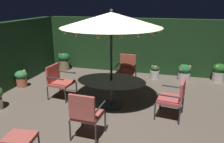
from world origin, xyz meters
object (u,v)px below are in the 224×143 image
object	(u,v)px
patio_chair_north	(86,113)
potted_plant_left_far	(64,60)
patio_chair_east	(127,68)
patio_umbrella	(111,20)
potted_plant_right_near	(21,78)
patio_dining_table	(111,85)
potted_plant_back_left	(219,72)
patio_chair_southeast	(59,79)
potted_plant_front_corner	(155,72)
potted_plant_right_far	(184,72)
patio_chair_northeast	(175,96)
ottoman_footrest	(20,139)

from	to	relation	value
patio_chair_north	potted_plant_left_far	world-z (taller)	patio_chair_north
patio_chair_north	patio_chair_east	xyz separation A→B (m)	(0.15, 3.25, -0.01)
patio_chair_north	patio_umbrella	bearing A→B (deg)	87.08
potted_plant_right_near	patio_chair_east	bearing A→B (deg)	17.78
patio_chair_east	potted_plant_left_far	distance (m)	3.01
patio_dining_table	patio_chair_east	world-z (taller)	patio_chair_east
potted_plant_right_near	potted_plant_back_left	distance (m)	6.67
patio_chair_southeast	patio_chair_east	bearing A→B (deg)	41.23
potted_plant_front_corner	potted_plant_right_far	world-z (taller)	potted_plant_right_far
patio_dining_table	patio_chair_northeast	xyz separation A→B (m)	(1.61, -0.22, -0.05)
patio_chair_east	potted_plant_right_far	world-z (taller)	patio_chair_east
patio_chair_north	patio_dining_table	bearing A→B (deg)	87.08
patio_dining_table	ottoman_footrest	distance (m)	2.66
patio_chair_southeast	potted_plant_front_corner	distance (m)	3.50
patio_chair_north	potted_plant_front_corner	xyz separation A→B (m)	(0.98, 4.19, -0.35)
potted_plant_back_left	patio_dining_table	bearing A→B (deg)	-137.09
potted_plant_front_corner	potted_plant_right_far	bearing A→B (deg)	3.97
patio_dining_table	patio_chair_east	size ratio (longest dim) A/B	1.78
patio_umbrella	patio_chair_northeast	bearing A→B (deg)	-7.73
patio_chair_north	patio_chair_southeast	xyz separation A→B (m)	(-1.54, 1.77, -0.05)
patio_chair_northeast	patio_chair_southeast	world-z (taller)	same
patio_chair_southeast	potted_plant_right_far	distance (m)	4.33
ottoman_footrest	potted_plant_back_left	bearing A→B (deg)	52.48
patio_chair_east	ottoman_footrest	distance (m)	4.22
patio_umbrella	potted_plant_back_left	distance (m)	4.62
potted_plant_front_corner	potted_plant_left_far	size ratio (longest dim) A/B	0.72
potted_plant_front_corner	potted_plant_back_left	bearing A→B (deg)	7.57
patio_chair_northeast	ottoman_footrest	size ratio (longest dim) A/B	1.68
ottoman_footrest	potted_plant_left_far	size ratio (longest dim) A/B	0.82
patio_umbrella	potted_plant_left_far	world-z (taller)	patio_umbrella
patio_chair_east	patio_chair_southeast	distance (m)	2.24
patio_chair_northeast	potted_plant_left_far	xyz separation A→B (m)	(-4.34, 2.93, -0.17)
ottoman_footrest	potted_plant_right_far	distance (m)	5.87
patio_chair_north	patio_chair_northeast	world-z (taller)	patio_chair_north
potted_plant_left_far	patio_umbrella	bearing A→B (deg)	-44.74
patio_umbrella	patio_chair_north	bearing A→B (deg)	-92.92
patio_dining_table	potted_plant_front_corner	world-z (taller)	patio_dining_table
patio_chair_northeast	potted_plant_right_far	xyz separation A→B (m)	(0.31, 2.86, -0.25)
potted_plant_back_left	potted_plant_right_far	world-z (taller)	potted_plant_back_left
ottoman_footrest	potted_plant_right_near	distance (m)	3.74
patio_chair_northeast	ottoman_footrest	xyz separation A→B (m)	(-2.61, -2.23, -0.18)
patio_chair_northeast	potted_plant_right_far	bearing A→B (deg)	83.77
patio_chair_southeast	ottoman_footrest	bearing A→B (deg)	-76.69
patio_chair_northeast	potted_plant_front_corner	bearing A→B (deg)	104.25
potted_plant_left_far	potted_plant_right_far	size ratio (longest dim) A/B	1.20
potted_plant_front_corner	patio_umbrella	bearing A→B (deg)	-109.30
patio_chair_east	patio_umbrella	bearing A→B (deg)	-92.24
potted_plant_front_corner	potted_plant_right_far	xyz separation A→B (m)	(1.02, 0.07, 0.06)
ottoman_footrest	patio_umbrella	bearing A→B (deg)	67.75
potted_plant_front_corner	potted_plant_left_far	bearing A→B (deg)	177.82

